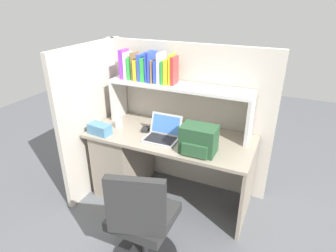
{
  "coord_description": "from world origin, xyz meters",
  "views": [
    {
      "loc": [
        0.99,
        -2.25,
        1.97
      ],
      "look_at": [
        0.0,
        -0.05,
        0.85
      ],
      "focal_mm": 30.44,
      "sensor_mm": 36.0,
      "label": 1
    }
  ],
  "objects_px": {
    "backpack": "(199,140)",
    "computer_mouse": "(145,129)",
    "tissue_box": "(100,129)",
    "office_chair": "(142,227)",
    "laptop": "(163,134)",
    "paper_cup": "(118,124)"
  },
  "relations": [
    {
      "from": "backpack",
      "to": "computer_mouse",
      "type": "bearing_deg",
      "value": 163.29
    },
    {
      "from": "backpack",
      "to": "tissue_box",
      "type": "relative_size",
      "value": 1.36
    },
    {
      "from": "tissue_box",
      "to": "office_chair",
      "type": "distance_m",
      "value": 1.08
    },
    {
      "from": "office_chair",
      "to": "laptop",
      "type": "bearing_deg",
      "value": -92.16
    },
    {
      "from": "laptop",
      "to": "paper_cup",
      "type": "height_order",
      "value": "laptop"
    },
    {
      "from": "backpack",
      "to": "computer_mouse",
      "type": "distance_m",
      "value": 0.65
    },
    {
      "from": "backpack",
      "to": "paper_cup",
      "type": "xyz_separation_m",
      "value": [
        -0.9,
        0.14,
        -0.07
      ]
    },
    {
      "from": "laptop",
      "to": "computer_mouse",
      "type": "xyz_separation_m",
      "value": [
        -0.23,
        0.08,
        -0.03
      ]
    },
    {
      "from": "backpack",
      "to": "office_chair",
      "type": "height_order",
      "value": "backpack"
    },
    {
      "from": "computer_mouse",
      "to": "paper_cup",
      "type": "xyz_separation_m",
      "value": [
        -0.29,
        -0.04,
        0.03
      ]
    },
    {
      "from": "backpack",
      "to": "office_chair",
      "type": "distance_m",
      "value": 0.83
    },
    {
      "from": "laptop",
      "to": "paper_cup",
      "type": "relative_size",
      "value": 3.59
    },
    {
      "from": "computer_mouse",
      "to": "paper_cup",
      "type": "height_order",
      "value": "paper_cup"
    },
    {
      "from": "paper_cup",
      "to": "office_chair",
      "type": "height_order",
      "value": "office_chair"
    },
    {
      "from": "laptop",
      "to": "office_chair",
      "type": "relative_size",
      "value": 0.33
    },
    {
      "from": "backpack",
      "to": "paper_cup",
      "type": "distance_m",
      "value": 0.92
    },
    {
      "from": "paper_cup",
      "to": "office_chair",
      "type": "bearing_deg",
      "value": -48.81
    },
    {
      "from": "tissue_box",
      "to": "backpack",
      "type": "bearing_deg",
      "value": 9.3
    },
    {
      "from": "laptop",
      "to": "tissue_box",
      "type": "distance_m",
      "value": 0.62
    },
    {
      "from": "laptop",
      "to": "tissue_box",
      "type": "height_order",
      "value": "laptop"
    },
    {
      "from": "laptop",
      "to": "tissue_box",
      "type": "bearing_deg",
      "value": -165.61
    },
    {
      "from": "laptop",
      "to": "office_chair",
      "type": "xyz_separation_m",
      "value": [
        0.19,
        -0.77,
        -0.39
      ]
    }
  ]
}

